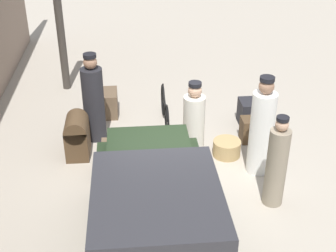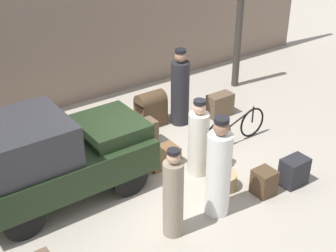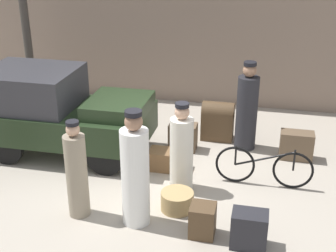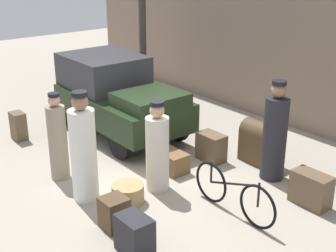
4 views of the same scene
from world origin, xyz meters
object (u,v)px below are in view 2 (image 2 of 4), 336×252
object	(u,v)px
trunk_wicker_pale	(144,133)
porter_lifting_near_truck	(198,141)
porter_carrying_trunk	(218,171)
trunk_barrel_dark	(151,108)
trunk_umber_medium	(294,171)
porter_with_bicycle	(173,196)
suitcase_tan_flat	(163,157)
wicker_basket	(222,181)
suitcase_black_upright	(264,182)
suitcase_small_leather	(220,105)
truck	(49,155)
bicycle	(236,128)
conductor_in_dark_uniform	(180,91)

from	to	relation	value
trunk_wicker_pale	porter_lifting_near_truck	bearing A→B (deg)	-80.12
trunk_wicker_pale	porter_carrying_trunk	bearing A→B (deg)	-94.67
porter_lifting_near_truck	trunk_barrel_dark	distance (m)	2.27
trunk_wicker_pale	trunk_umber_medium	size ratio (longest dim) A/B	1.02
porter_with_bicycle	suitcase_tan_flat	distance (m)	2.14
wicker_basket	trunk_umber_medium	bearing A→B (deg)	-30.17
suitcase_black_upright	suitcase_tan_flat	distance (m)	2.14
suitcase_tan_flat	trunk_wicker_pale	bearing A→B (deg)	81.27
porter_carrying_trunk	trunk_umber_medium	bearing A→B (deg)	-7.27
wicker_basket	suitcase_small_leather	world-z (taller)	suitcase_small_leather
truck	bicycle	bearing A→B (deg)	-6.83
conductor_in_dark_uniform	suitcase_tan_flat	world-z (taller)	conductor_in_dark_uniform
porter_lifting_near_truck	suitcase_tan_flat	distance (m)	0.93
porter_with_bicycle	trunk_umber_medium	distance (m)	2.77
suitcase_tan_flat	suitcase_black_upright	bearing A→B (deg)	-62.54
bicycle	porter_lifting_near_truck	size ratio (longest dim) A/B	1.07
porter_carrying_trunk	porter_with_bicycle	bearing A→B (deg)	179.96
porter_with_bicycle	trunk_wicker_pale	xyz separation A→B (m)	(1.18, 2.70, -0.47)
wicker_basket	porter_with_bicycle	bearing A→B (deg)	-162.60
porter_carrying_trunk	suitcase_tan_flat	size ratio (longest dim) A/B	2.83
porter_carrying_trunk	porter_with_bicycle	xyz separation A→B (m)	(-0.96, 0.00, -0.11)
conductor_in_dark_uniform	trunk_wicker_pale	size ratio (longest dim) A/B	3.27
suitcase_small_leather	suitcase_tan_flat	bearing A→B (deg)	-157.70
conductor_in_dark_uniform	suitcase_tan_flat	xyz separation A→B (m)	(-1.39, -1.27, -0.65)
conductor_in_dark_uniform	porter_with_bicycle	size ratio (longest dim) A/B	1.14
trunk_barrel_dark	wicker_basket	bearing A→B (deg)	-95.88
bicycle	suitcase_black_upright	xyz separation A→B (m)	(-0.84, -1.69, -0.11)
porter_lifting_near_truck	suitcase_small_leather	size ratio (longest dim) A/B	2.50
trunk_barrel_dark	suitcase_small_leather	bearing A→B (deg)	-19.73
trunk_wicker_pale	trunk_barrel_dark	distance (m)	0.94
suitcase_black_upright	conductor_in_dark_uniform	bearing A→B (deg)	82.68
conductor_in_dark_uniform	suitcase_small_leather	bearing A→B (deg)	-14.80
bicycle	conductor_in_dark_uniform	distance (m)	1.61
conductor_in_dark_uniform	trunk_umber_medium	xyz separation A→B (m)	(0.29, -3.28, -0.57)
trunk_umber_medium	suitcase_black_upright	world-z (taller)	trunk_umber_medium
wicker_basket	trunk_wicker_pale	bearing A→B (deg)	98.61
bicycle	conductor_in_dark_uniform	bearing A→B (deg)	106.18
bicycle	wicker_basket	xyz separation A→B (m)	(-1.34, -1.10, -0.21)
bicycle	trunk_barrel_dark	bearing A→B (deg)	120.19
bicycle	porter_lifting_near_truck	world-z (taller)	porter_lifting_near_truck
truck	suitcase_black_upright	bearing A→B (deg)	-33.84
suitcase_small_leather	suitcase_tan_flat	distance (m)	2.62
trunk_barrel_dark	suitcase_tan_flat	distance (m)	1.78
porter_carrying_trunk	trunk_barrel_dark	size ratio (longest dim) A/B	2.23
conductor_in_dark_uniform	trunk_umber_medium	bearing A→B (deg)	-84.95
porter_lifting_near_truck	suitcase_black_upright	distance (m)	1.47
porter_with_bicycle	suitcase_black_upright	bearing A→B (deg)	-3.15
truck	suitcase_black_upright	size ratio (longest dim) A/B	6.52
porter_lifting_near_truck	trunk_wicker_pale	xyz separation A→B (m)	(-0.27, 1.55, -0.45)
bicycle	suitcase_small_leather	xyz separation A→B (m)	(0.60, 1.21, -0.08)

